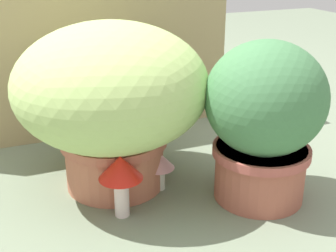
{
  "coord_description": "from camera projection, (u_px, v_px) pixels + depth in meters",
  "views": [
    {
      "loc": [
        -0.33,
        -1.1,
        0.66
      ],
      "look_at": [
        0.12,
        0.01,
        0.18
      ],
      "focal_mm": 48.82,
      "sensor_mm": 36.0,
      "label": 1
    }
  ],
  "objects": [
    {
      "name": "cardboard_backdrop",
      "position": [
        73.0,
        36.0,
        1.55
      ],
      "size": [
        1.16,
        0.03,
        0.73
      ],
      "primitive_type": "cube",
      "color": "tan",
      "rests_on": "ground"
    },
    {
      "name": "mushroom_ornament_red",
      "position": [
        121.0,
        172.0,
        1.14
      ],
      "size": [
        0.11,
        0.11,
        0.17
      ],
      "color": "silver",
      "rests_on": "ground"
    },
    {
      "name": "mushroom_ornament_pink",
      "position": [
        159.0,
        163.0,
        1.29
      ],
      "size": [
        0.09,
        0.09,
        0.12
      ],
      "color": "silver",
      "rests_on": "ground"
    },
    {
      "name": "ground_plane",
      "position": [
        130.0,
        191.0,
        1.31
      ],
      "size": [
        6.0,
        6.0,
        0.0
      ],
      "primitive_type": "plane",
      "color": "slate"
    },
    {
      "name": "cat",
      "position": [
        138.0,
        131.0,
        1.4
      ],
      "size": [
        0.33,
        0.32,
        0.32
      ],
      "color": "#65604D",
      "rests_on": "ground"
    },
    {
      "name": "leafy_planter",
      "position": [
        264.0,
        118.0,
        1.19
      ],
      "size": [
        0.32,
        0.32,
        0.44
      ],
      "color": "#AB5B48",
      "rests_on": "ground"
    },
    {
      "name": "grass_planter",
      "position": [
        112.0,
        95.0,
        1.24
      ],
      "size": [
        0.53,
        0.53,
        0.47
      ],
      "color": "#B6694E",
      "rests_on": "ground"
    }
  ]
}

